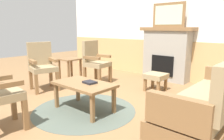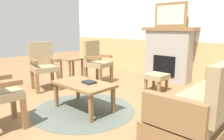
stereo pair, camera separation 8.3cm
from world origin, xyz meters
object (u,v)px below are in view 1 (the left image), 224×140
at_px(framed_picture, 168,15).
at_px(armchair_near_fireplace, 42,64).
at_px(book_on_table, 90,82).
at_px(coffee_table, 84,86).
at_px(footstool, 156,77).
at_px(fireplace, 166,54).
at_px(armchair_by_window_left, 95,60).
at_px(couch, 212,103).
at_px(side_table, 70,63).

height_order(framed_picture, armchair_near_fireplace, framed_picture).
xyz_separation_m(framed_picture, book_on_table, (0.06, -2.57, -1.10)).
relative_size(coffee_table, footstool, 2.40).
height_order(fireplace, coffee_table, fireplace).
height_order(coffee_table, armchair_by_window_left, armchair_by_window_left).
xyz_separation_m(footstool, armchair_by_window_left, (-1.37, -0.38, 0.25)).
height_order(framed_picture, coffee_table, framed_picture).
bearing_deg(coffee_table, couch, 16.46).
bearing_deg(couch, framed_picture, 128.40).
bearing_deg(armchair_by_window_left, book_on_table, -46.67).
xyz_separation_m(couch, book_on_table, (-1.62, -0.45, 0.06)).
bearing_deg(footstool, armchair_near_fireplace, -141.35).
height_order(framed_picture, footstool, framed_picture).
bearing_deg(coffee_table, armchair_by_window_left, 130.05).
bearing_deg(armchair_near_fireplace, framed_picture, 57.86).
distance_m(framed_picture, coffee_table, 2.87).
bearing_deg(book_on_table, armchair_near_fireplace, 175.13).
bearing_deg(framed_picture, footstool, -73.79).
height_order(couch, coffee_table, couch).
bearing_deg(framed_picture, book_on_table, -88.73).
distance_m(footstool, armchair_by_window_left, 1.45).
xyz_separation_m(fireplace, coffee_table, (-0.03, -2.62, -0.27)).
distance_m(couch, coffee_table, 1.78).
distance_m(couch, footstool, 1.80).
xyz_separation_m(fireplace, footstool, (0.29, -0.98, -0.37)).
xyz_separation_m(framed_picture, coffee_table, (-0.03, -2.62, -1.17)).
bearing_deg(footstool, coffee_table, -100.80).
xyz_separation_m(framed_picture, footstool, (0.29, -0.98, -1.28)).
bearing_deg(coffee_table, armchair_near_fireplace, 173.01).
height_order(armchair_near_fireplace, side_table, armchair_near_fireplace).
distance_m(book_on_table, armchair_near_fireplace, 1.60).
relative_size(framed_picture, couch, 0.44).
relative_size(framed_picture, book_on_table, 4.14).
bearing_deg(fireplace, framed_picture, 90.00).
bearing_deg(armchair_by_window_left, armchair_near_fireplace, -112.52).
bearing_deg(footstool, book_on_table, -98.20).
distance_m(coffee_table, armchair_by_window_left, 1.65).
relative_size(framed_picture, footstool, 2.00).
distance_m(book_on_table, side_table, 1.97).
xyz_separation_m(fireplace, couch, (1.68, -2.12, -0.26)).
distance_m(fireplace, armchair_near_fireplace, 2.88).
distance_m(framed_picture, armchair_by_window_left, 2.02).
bearing_deg(side_table, armchair_near_fireplace, -80.18).
relative_size(book_on_table, armchair_near_fireplace, 0.20).
xyz_separation_m(fireplace, book_on_table, (0.06, -2.57, -0.20)).
distance_m(fireplace, footstool, 1.09).
bearing_deg(couch, side_table, 171.72).
distance_m(coffee_table, side_table, 1.92).
relative_size(couch, coffee_table, 1.87).
height_order(couch, side_table, couch).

